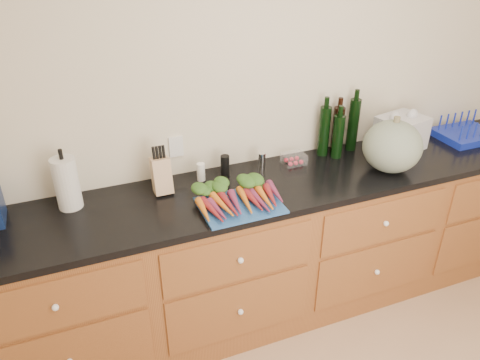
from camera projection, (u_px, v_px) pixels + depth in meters
name	position (u px, v px, depth m)	size (l,w,h in m)	color
wall_back	(271.00, 101.00, 2.78)	(4.10, 0.05, 2.60)	beige
cabinets	(289.00, 247.00, 2.93)	(3.60, 0.64, 0.90)	brown
countertop	(292.00, 182.00, 2.70)	(3.64, 0.62, 0.04)	black
cutting_board	(240.00, 205.00, 2.43)	(0.42, 0.32, 0.01)	#235194
carrots	(237.00, 196.00, 2.45)	(0.44, 0.32, 0.06)	orange
squash	(392.00, 146.00, 2.72)	(0.34, 0.34, 0.31)	slate
paper_towel	(67.00, 183.00, 2.37)	(0.12, 0.12, 0.28)	silver
knife_block	(161.00, 175.00, 2.52)	(0.10, 0.10, 0.20)	tan
grinder_salt	(201.00, 172.00, 2.65)	(0.05, 0.05, 0.11)	white
grinder_pepper	(225.00, 166.00, 2.69)	(0.05, 0.05, 0.13)	black
canister_chrome	(262.00, 161.00, 2.77)	(0.05, 0.05, 0.10)	silver
tomato_box	(294.00, 159.00, 2.84)	(0.14, 0.11, 0.06)	white
bottles	(338.00, 130.00, 2.92)	(0.28, 0.14, 0.34)	black
grocery_bag	(401.00, 133.00, 3.01)	(0.29, 0.23, 0.21)	white
dish_rack	(466.00, 133.00, 3.17)	(0.38, 0.30, 0.15)	#1224A1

